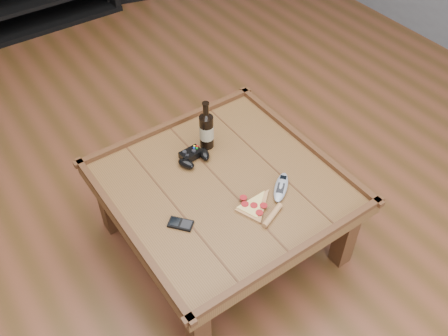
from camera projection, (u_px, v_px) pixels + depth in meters
ground at (223, 242)px, 2.59m from camera, size 6.00×6.00×0.00m
baseboard at (24, 6)px, 4.28m from camera, size 5.00×0.02×0.10m
coffee_table at (223, 192)px, 2.32m from camera, size 1.03×1.03×0.48m
beer_bottle at (206, 129)px, 2.38m from camera, size 0.07×0.07×0.26m
game_controller at (193, 157)px, 2.36m from camera, size 0.18×0.12×0.05m
pizza_slice at (256, 208)px, 2.16m from camera, size 0.23×0.29×0.03m
smartphone at (181, 224)px, 2.10m from camera, size 0.11×0.11×0.01m
remote_control at (281, 187)px, 2.24m from camera, size 0.18×0.16×0.03m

